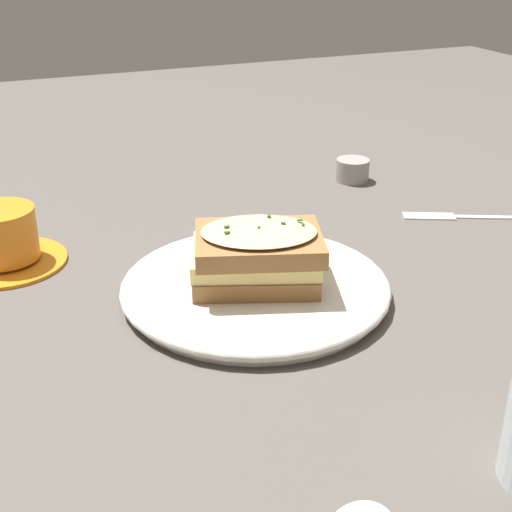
# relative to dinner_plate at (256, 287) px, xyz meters

# --- Properties ---
(ground_plane) EXTENTS (2.40, 2.40, 0.00)m
(ground_plane) POSITION_rel_dinner_plate_xyz_m (-0.00, -0.01, -0.01)
(ground_plane) COLOR #514C47
(dinner_plate) EXTENTS (0.27, 0.27, 0.02)m
(dinner_plate) POSITION_rel_dinner_plate_xyz_m (0.00, 0.00, 0.00)
(dinner_plate) COLOR silver
(dinner_plate) RESTS_ON ground_plane
(sandwich) EXTENTS (0.15, 0.14, 0.06)m
(sandwich) POSITION_rel_dinner_plate_xyz_m (0.00, -0.00, 0.04)
(sandwich) COLOR olive
(sandwich) RESTS_ON dinner_plate
(teacup_with_saucer) EXTENTS (0.13, 0.14, 0.06)m
(teacup_with_saucer) POSITION_rel_dinner_plate_xyz_m (-0.23, 0.18, 0.02)
(teacup_with_saucer) COLOR orange
(teacup_with_saucer) RESTS_ON ground_plane
(fork) EXTENTS (0.16, 0.09, 0.00)m
(fork) POSITION_rel_dinner_plate_xyz_m (0.31, 0.09, -0.01)
(fork) COLOR silver
(fork) RESTS_ON ground_plane
(condiment_pot) EXTENTS (0.05, 0.05, 0.03)m
(condiment_pot) POSITION_rel_dinner_plate_xyz_m (0.26, 0.27, 0.01)
(condiment_pot) COLOR gray
(condiment_pot) RESTS_ON ground_plane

